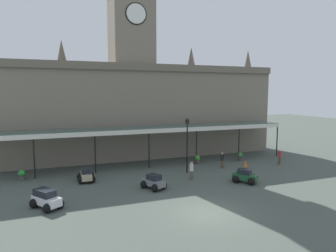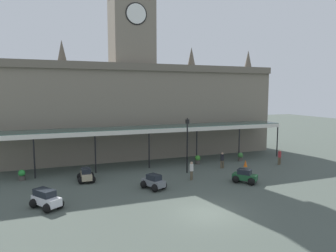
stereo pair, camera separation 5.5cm
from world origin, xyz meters
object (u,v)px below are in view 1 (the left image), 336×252
Objects in this scene: car_white_estate at (46,200)px; pedestrian_beside_cars at (279,156)px; planter_by_canopy at (198,159)px; victorian_lamppost at (187,139)px; car_beige_sedan at (86,176)px; pedestrian_crossing_forecourt at (192,170)px; planter_forecourt_centre at (22,175)px; car_grey_sedan at (154,183)px; planter_near_kerb at (240,157)px; car_green_sedan at (245,177)px; pedestrian_near_entrance at (222,160)px; traffic_cone at (245,163)px.

pedestrian_beside_cars is (23.46, 4.51, 0.34)m from car_white_estate.
car_white_estate reaches higher than planter_by_canopy.
planter_by_canopy is (2.63, 3.01, -2.82)m from victorian_lamppost.
pedestrian_crossing_forecourt is (8.91, -2.84, 0.41)m from car_beige_sedan.
car_white_estate is at bearing -152.59° from planter_by_canopy.
planter_forecourt_centre is at bearing 172.61° from pedestrian_beside_cars.
car_white_estate is at bearing -170.22° from car_grey_sedan.
car_beige_sedan is at bearing 59.83° from car_white_estate.
planter_near_kerb is 1.00× the size of planter_by_canopy.
pedestrian_near_entrance is (0.79, 5.14, 0.41)m from car_green_sedan.
pedestrian_crossing_forecourt is 7.77m from traffic_cone.
pedestrian_beside_cars is 25.85m from planter_forecourt_centre.
traffic_cone is 0.76× the size of planter_forecourt_centre.
car_white_estate is at bearing -167.75° from pedestrian_crossing_forecourt.
car_grey_sedan is 9.72m from planter_by_canopy.
car_green_sedan is 5.91m from traffic_cone.
planter_near_kerb is at bearing 67.08° from traffic_cone.
car_white_estate is 8.13m from planter_forecourt_centre.
car_grey_sedan reaches higher than planter_near_kerb.
car_white_estate is 2.53× the size of planter_near_kerb.
car_white_estate is at bearing -158.75° from victorian_lamppost.
car_grey_sedan is at bearing -39.45° from car_beige_sedan.
pedestrian_crossing_forecourt is (3.97, 1.22, 0.41)m from car_grey_sedan.
planter_forecourt_centre and planter_near_kerb have the same top height.
traffic_cone is at bearing 0.58° from victorian_lamppost.
car_green_sedan is at bearing -31.63° from pedestrian_crossing_forecourt.
victorian_lamppost is (9.51, -0.53, 2.80)m from car_beige_sedan.
car_white_estate is 1.45× the size of pedestrian_crossing_forecourt.
traffic_cone is 5.09m from planter_by_canopy.
victorian_lamppost reaches higher than car_grey_sedan.
planter_forecourt_centre is at bearing 179.27° from planter_near_kerb.
pedestrian_near_entrance is 0.31× the size of victorian_lamppost.
car_beige_sedan is (3.17, 5.46, -0.06)m from car_white_estate.
car_grey_sedan reaches higher than planter_by_canopy.
pedestrian_near_entrance reaches higher than car_white_estate.
car_beige_sedan is at bearing 177.32° from pedestrian_beside_cars.
car_grey_sedan is 1.34× the size of pedestrian_crossing_forecourt.
planter_by_canopy is (3.22, 5.31, -0.42)m from pedestrian_crossing_forecourt.
pedestrian_near_entrance reaches higher than planter_forecourt_centre.
planter_forecourt_centre is (-21.63, 2.84, 0.13)m from traffic_cone.
planter_by_canopy is at bearing 48.85° from victorian_lamppost.
planter_near_kerb is (3.71, 2.22, -0.42)m from pedestrian_near_entrance.
car_beige_sedan is 1.24× the size of pedestrian_beside_cars.
pedestrian_beside_cars is 1.74× the size of planter_forecourt_centre.
planter_forecourt_centre is at bearing 172.48° from pedestrian_near_entrance.
planter_forecourt_centre is 1.00× the size of planter_by_canopy.
car_beige_sedan is at bearing 157.71° from car_green_sedan.
planter_by_canopy is (-1.53, 2.61, -0.42)m from pedestrian_near_entrance.
pedestrian_near_entrance is at bearing 24.24° from car_grey_sedan.
car_green_sedan is at bearing -8.70° from car_grey_sedan.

